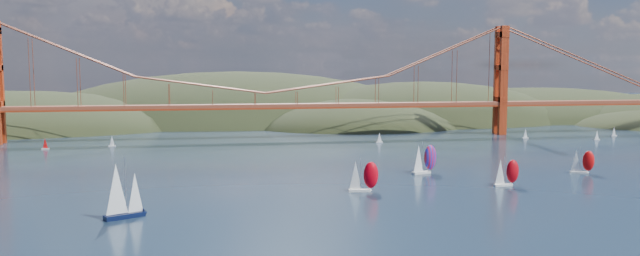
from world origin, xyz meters
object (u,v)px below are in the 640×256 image
object	(u,v)px
racer_0	(363,176)
racer_1	(506,172)
racer_2	(582,161)
racer_rwb	(424,158)
sloop_navy	(122,191)

from	to	relation	value
racer_0	racer_1	distance (m)	43.34
racer_2	racer_0	bearing A→B (deg)	-145.28
racer_1	racer_2	distance (m)	38.13
racer_2	racer_rwb	bearing A→B (deg)	-166.63
racer_1	racer_rwb	distance (m)	29.49
racer_0	racer_2	world-z (taller)	racer_0
racer_1	racer_0	bearing A→B (deg)	178.03
racer_0	racer_rwb	size ratio (longest dim) A/B	0.91
sloop_navy	racer_2	distance (m)	144.87
racer_1	racer_rwb	bearing A→B (deg)	121.39
racer_2	racer_rwb	size ratio (longest dim) A/B	0.80
racer_1	racer_2	size ratio (longest dim) A/B	1.04
racer_0	racer_2	xyz separation A→B (m)	(77.87, 16.97, -0.52)
racer_0	racer_rwb	bearing A→B (deg)	50.75
sloop_navy	racer_rwb	xyz separation A→B (m)	(88.72, 45.61, -1.34)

